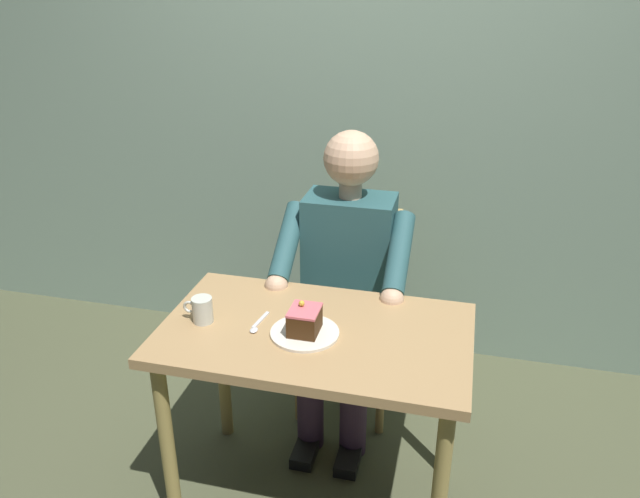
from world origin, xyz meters
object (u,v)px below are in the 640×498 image
Objects in this scene: chair at (352,300)px; dessert_spoon at (257,325)px; dining_table at (315,356)px; seated_person at (345,282)px; cake_slice at (305,320)px; coffee_cup at (202,309)px.

chair is 0.76m from dessert_spoon.
dining_table is 0.49m from seated_person.
cake_slice is (0.03, 0.70, 0.30)m from chair.
seated_person is 0.54m from cake_slice.
cake_slice is 0.79× the size of dessert_spoon.
chair is 0.70× the size of seated_person.
dessert_spoon is (0.19, 0.69, 0.25)m from chair.
chair reaches higher than dining_table.
dessert_spoon is at bearing 69.60° from seated_person.
dessert_spoon is at bearing -2.49° from cake_slice.
chair is 8.45× the size of coffee_cup.
dessert_spoon is (-0.19, -0.01, -0.04)m from coffee_cup.
coffee_cup is at bearing 3.90° from dessert_spoon.
chair is at bearing -92.12° from cake_slice.
coffee_cup is (0.38, 0.70, 0.30)m from chair.
coffee_cup is at bearing 54.27° from seated_person.
chair is (0.00, -0.66, -0.14)m from dining_table.
coffee_cup is (0.36, 0.01, -0.01)m from cake_slice.
coffee_cup is 0.73× the size of dessert_spoon.
cake_slice is 0.36m from coffee_cup.
cake_slice is at bearing -179.09° from coffee_cup.
seated_person is 0.67m from coffee_cup.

